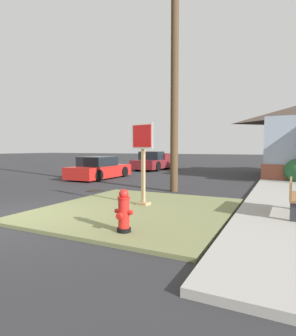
% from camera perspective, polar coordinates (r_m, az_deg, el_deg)
% --- Properties ---
extents(ground_plane, '(160.00, 160.00, 0.00)m').
position_cam_1_polar(ground_plane, '(7.63, -25.11, -9.28)').
color(ground_plane, '#2B2B2D').
extents(grass_corner_patch, '(4.86, 5.37, 0.08)m').
position_cam_1_polar(grass_corner_patch, '(7.66, -2.16, -8.54)').
color(grass_corner_patch, olive).
rests_on(grass_corner_patch, ground).
extents(sidewalk_strip, '(2.20, 14.72, 0.12)m').
position_cam_1_polar(sidewalk_strip, '(10.40, 26.34, -5.50)').
color(sidewalk_strip, '#9E9B93').
rests_on(sidewalk_strip, ground).
extents(fire_hydrant, '(0.38, 0.34, 0.84)m').
position_cam_1_polar(fire_hydrant, '(5.46, -5.03, -9.01)').
color(fire_hydrant, black).
rests_on(fire_hydrant, grass_corner_patch).
extents(stop_sign, '(0.73, 0.33, 2.35)m').
position_cam_1_polar(stop_sign, '(7.91, -1.06, 0.62)').
color(stop_sign, '#A3845B').
rests_on(stop_sign, grass_corner_patch).
extents(manhole_cover, '(0.70, 0.70, 0.02)m').
position_cam_1_polar(manhole_cover, '(11.36, -10.82, -4.64)').
color(manhole_cover, black).
rests_on(manhole_cover, ground).
extents(parked_sedan_red, '(1.90, 4.30, 1.25)m').
position_cam_1_polar(parked_sedan_red, '(16.01, -10.01, -0.20)').
color(parked_sedan_red, red).
rests_on(parked_sedan_red, ground).
extents(pickup_truck_maroon, '(2.04, 5.17, 1.48)m').
position_cam_1_polar(pickup_truck_maroon, '(22.36, 1.41, 1.23)').
color(pickup_truck_maroon, maroon).
rests_on(pickup_truck_maroon, ground).
extents(street_bench, '(0.45, 1.55, 0.85)m').
position_cam_1_polar(street_bench, '(7.49, 28.25, -5.05)').
color(street_bench, brown).
rests_on(street_bench, sidewalk_strip).
extents(utility_pole, '(1.76, 0.30, 10.97)m').
position_cam_1_polar(utility_pole, '(11.64, 5.56, 24.00)').
color(utility_pole, '#4C3823').
rests_on(utility_pole, ground).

